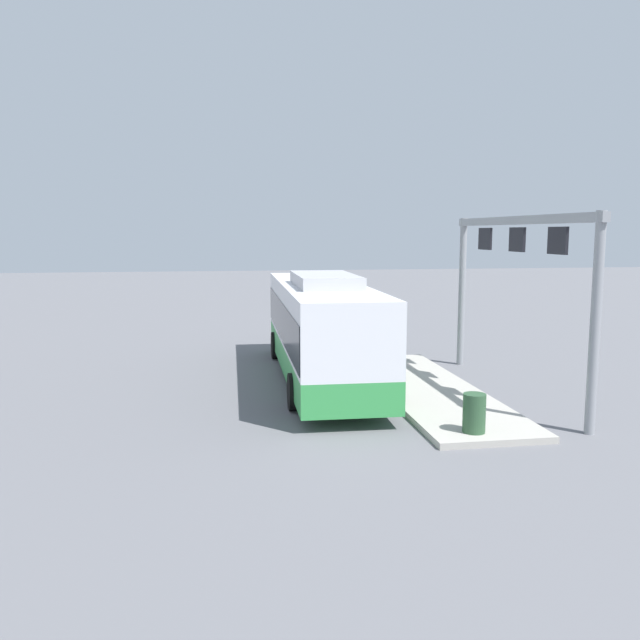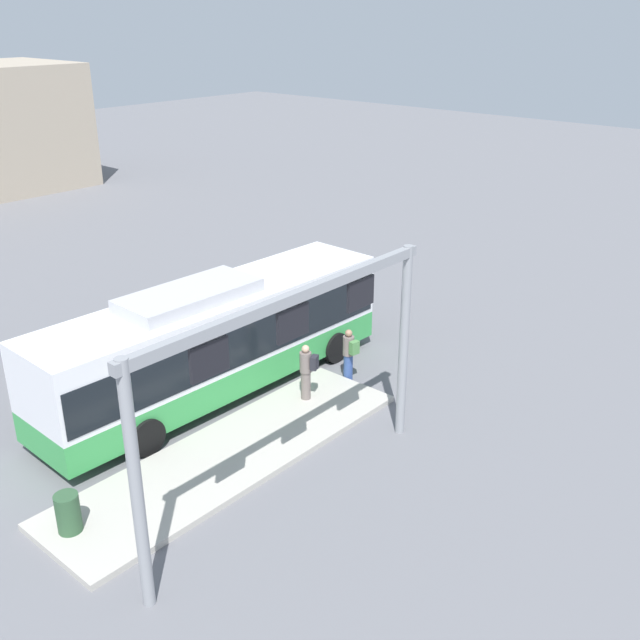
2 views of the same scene
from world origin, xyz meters
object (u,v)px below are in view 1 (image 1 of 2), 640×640
at_px(trash_bin, 474,413).
at_px(bus_main, 321,324).
at_px(person_boarding, 373,336).
at_px(person_waiting_near, 386,340).

bearing_deg(trash_bin, bus_main, 21.18).
distance_m(person_boarding, trash_bin, 9.51).
bearing_deg(trash_bin, person_waiting_near, 0.44).
height_order(bus_main, person_waiting_near, bus_main).
relative_size(person_boarding, person_waiting_near, 1.00).
bearing_deg(trash_bin, person_boarding, 0.30).
bearing_deg(person_waiting_near, trash_bin, 68.55).
xyz_separation_m(bus_main, person_waiting_near, (1.17, -2.44, -0.76)).
bearing_deg(person_boarding, person_waiting_near, 99.44).
bearing_deg(person_boarding, bus_main, 61.06).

